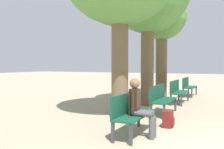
# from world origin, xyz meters

# --- Properties ---
(bench_row_0) EXTENTS (0.49, 1.64, 0.95)m
(bench_row_0) POSITION_xyz_m (-2.29, 0.42, 0.55)
(bench_row_0) COLOR #144733
(bench_row_0) RESTS_ON ground_plane
(bench_row_1) EXTENTS (0.49, 1.64, 0.95)m
(bench_row_1) POSITION_xyz_m (-2.29, 3.03, 0.55)
(bench_row_1) COLOR #144733
(bench_row_1) RESTS_ON ground_plane
(bench_row_2) EXTENTS (0.49, 1.64, 0.95)m
(bench_row_2) POSITION_xyz_m (-2.29, 5.64, 0.55)
(bench_row_2) COLOR #144733
(bench_row_2) RESTS_ON ground_plane
(bench_row_3) EXTENTS (0.49, 1.64, 0.95)m
(bench_row_3) POSITION_xyz_m (-2.29, 8.24, 0.55)
(bench_row_3) COLOR #144733
(bench_row_3) RESTS_ON ground_plane
(tree_row_2) EXTENTS (2.33, 2.33, 5.11)m
(tree_row_2) POSITION_xyz_m (-3.28, 6.70, 3.79)
(tree_row_2) COLOR brown
(tree_row_2) RESTS_ON ground_plane
(person_seated) EXTENTS (0.60, 0.34, 1.31)m
(person_seated) POSITION_xyz_m (-2.05, 0.31, 0.70)
(person_seated) COLOR #4C4C4C
(person_seated) RESTS_ON ground_plane
(backpack) EXTENTS (0.26, 0.34, 0.43)m
(backpack) POSITION_xyz_m (-1.67, 1.45, 0.21)
(backpack) COLOR maroon
(backpack) RESTS_ON ground_plane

